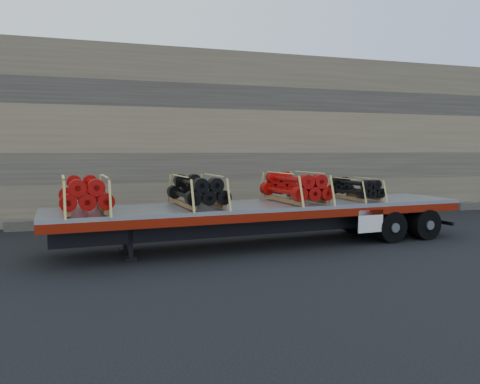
# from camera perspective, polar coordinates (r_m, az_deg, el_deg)

# --- Properties ---
(ground) EXTENTS (120.00, 120.00, 0.00)m
(ground) POSITION_cam_1_polar(r_m,az_deg,el_deg) (15.12, 4.35, -5.94)
(ground) COLOR black
(ground) RESTS_ON ground
(rock_wall) EXTENTS (44.00, 3.00, 7.00)m
(rock_wall) POSITION_cam_1_polar(r_m,az_deg,el_deg) (21.02, -2.30, 6.73)
(rock_wall) COLOR #7A6B54
(rock_wall) RESTS_ON ground
(trailer) EXTENTS (12.96, 3.29, 1.28)m
(trailer) POSITION_cam_1_polar(r_m,az_deg,el_deg) (14.32, 3.12, -3.94)
(trailer) COLOR #AAACB2
(trailer) RESTS_ON ground
(bundle_front) EXTENTS (1.41, 2.58, 0.89)m
(bundle_front) POSITION_cam_1_polar(r_m,az_deg,el_deg) (12.94, -18.42, -0.30)
(bundle_front) COLOR #A40B08
(bundle_front) RESTS_ON trailer
(bundle_midfront) EXTENTS (1.36, 2.49, 0.86)m
(bundle_midfront) POSITION_cam_1_polar(r_m,az_deg,el_deg) (13.44, -5.27, 0.06)
(bundle_midfront) COLOR black
(bundle_midfront) RESTS_ON trailer
(bundle_midrear) EXTENTS (1.41, 2.58, 0.89)m
(bundle_midrear) POSITION_cam_1_polar(r_m,az_deg,el_deg) (14.63, 6.68, 0.51)
(bundle_midrear) COLOR #A40B08
(bundle_midrear) RESTS_ON trailer
(bundle_rear) EXTENTS (1.07, 1.96, 0.68)m
(bundle_rear) POSITION_cam_1_polar(r_m,az_deg,el_deg) (15.81, 13.85, 0.34)
(bundle_rear) COLOR black
(bundle_rear) RESTS_ON trailer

